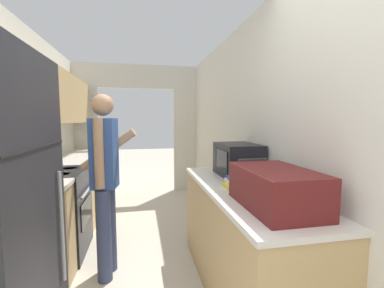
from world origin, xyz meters
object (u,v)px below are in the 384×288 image
suitcase (275,188)px  microwave (237,160)px  person (105,180)px  range_oven (55,213)px  book_stack (241,183)px

suitcase → microwave: size_ratio=1.25×
person → suitcase: 1.50m
person → range_oven: bearing=58.8°
range_oven → book_stack: 2.02m
range_oven → person: size_ratio=0.63×
person → book_stack: 1.21m
suitcase → microwave: (0.10, 0.90, 0.03)m
range_oven → suitcase: (1.73, -1.47, 0.57)m
range_oven → suitcase: 2.34m
range_oven → microwave: (1.83, -0.57, 0.60)m
range_oven → microwave: bearing=-17.4°
suitcase → book_stack: (-0.03, 0.48, -0.08)m
suitcase → microwave: 0.91m
person → book_stack: size_ratio=6.20×
person → microwave: person is taller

